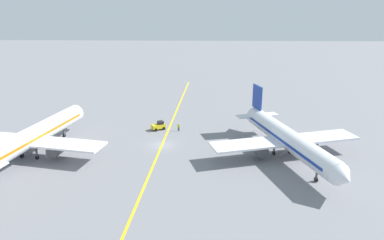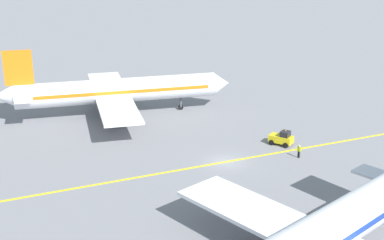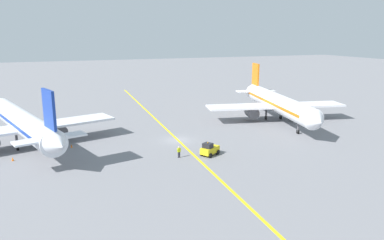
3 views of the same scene
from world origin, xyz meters
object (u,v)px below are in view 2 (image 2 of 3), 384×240
object	(u,v)px
airplane_adjacent_stand	(116,91)
traffic_cone_mid_apron	(297,228)
airplane_at_gate	(318,239)
baggage_tug_white	(282,138)
ground_crew_worker	(299,151)

from	to	relation	value
airplane_adjacent_stand	traffic_cone_mid_apron	size ratio (longest dim) A/B	64.23
airplane_at_gate	baggage_tug_white	world-z (taller)	airplane_at_gate
traffic_cone_mid_apron	airplane_at_gate	bearing A→B (deg)	153.44
airplane_adjacent_stand	ground_crew_worker	world-z (taller)	airplane_adjacent_stand
airplane_at_gate	baggage_tug_white	size ratio (longest dim) A/B	10.44
ground_crew_worker	traffic_cone_mid_apron	distance (m)	17.65
baggage_tug_white	traffic_cone_mid_apron	bearing A→B (deg)	148.54
ground_crew_worker	traffic_cone_mid_apron	world-z (taller)	ground_crew_worker
baggage_tug_white	traffic_cone_mid_apron	world-z (taller)	baggage_tug_white
airplane_at_gate	baggage_tug_white	bearing A→B (deg)	-30.21
airplane_adjacent_stand	traffic_cone_mid_apron	distance (m)	40.33
traffic_cone_mid_apron	baggage_tug_white	bearing A→B (deg)	-31.46
ground_crew_worker	airplane_adjacent_stand	bearing A→B (deg)	29.23
ground_crew_worker	airplane_at_gate	bearing A→B (deg)	145.84
ground_crew_worker	baggage_tug_white	bearing A→B (deg)	-7.87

